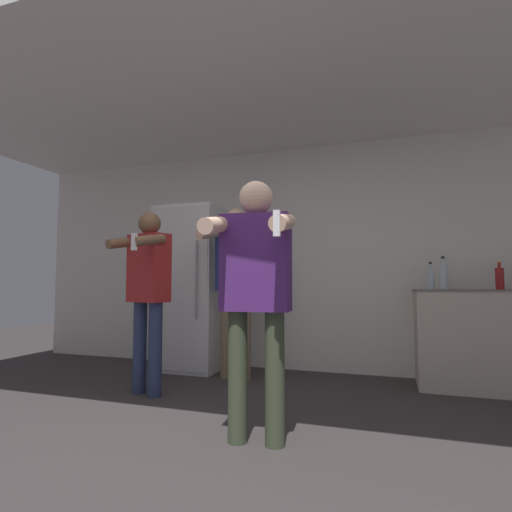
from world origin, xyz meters
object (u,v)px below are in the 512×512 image
Objects in this scene: person_spectator_back at (235,277)px; bottle_tall_gin at (500,278)px; bottle_red_label at (443,276)px; person_man_side at (148,285)px; person_woman_foreground at (256,281)px; bottle_green_wine at (431,279)px; refrigerator at (192,288)px.

bottle_tall_gin is at bearing 7.74° from person_spectator_back.
person_man_side reaches higher than bottle_red_label.
person_woman_foreground is (-1.28, -1.83, -0.06)m from bottle_red_label.
bottle_green_wine is at bearing 180.00° from bottle_red_label.
bottle_red_label is at bearing 55.00° from person_woman_foreground.
person_spectator_back is (-2.01, -0.34, -0.00)m from bottle_red_label.
person_woman_foreground reaches higher than person_man_side.
bottle_red_label is (2.67, 0.03, 0.12)m from refrigerator.
bottle_red_label is 0.20× the size of person_woman_foreground.
refrigerator reaches higher than person_man_side.
bottle_red_label is at bearing -0.00° from bottle_green_wine.
person_man_side is at bearing -156.47° from bottle_red_label.
person_spectator_back reaches higher than person_woman_foreground.
bottle_green_wine is at bearing 10.07° from person_spectator_back.
refrigerator is at bearing 96.55° from person_man_side.
bottle_green_wine is 2.67m from person_man_side.
refrigerator is 3.14m from bottle_tall_gin.
person_man_side is at bearing -124.66° from person_spectator_back.
person_man_side is at bearing -159.82° from bottle_tall_gin.
person_spectator_back is (-2.48, -0.34, 0.02)m from bottle_tall_gin.
bottle_tall_gin is 0.15× the size of person_spectator_back.
person_man_side is at bearing -155.51° from bottle_green_wine.
person_woman_foreground is at bearing -122.58° from bottle_green_wine.
refrigerator reaches higher than person_spectator_back.
bottle_red_label is 2.78m from person_man_side.
bottle_red_label is 1.20× the size of bottle_tall_gin.
person_spectator_back is (-1.90, -0.34, 0.03)m from bottle_green_wine.
bottle_red_label is at bearing 9.52° from person_spectator_back.
person_woman_foreground reaches higher than bottle_red_label.
bottle_green_wine is at bearing 180.00° from bottle_tall_gin.
person_woman_foreground is 0.92× the size of person_spectator_back.
bottle_green_wine is 0.12m from bottle_red_label.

